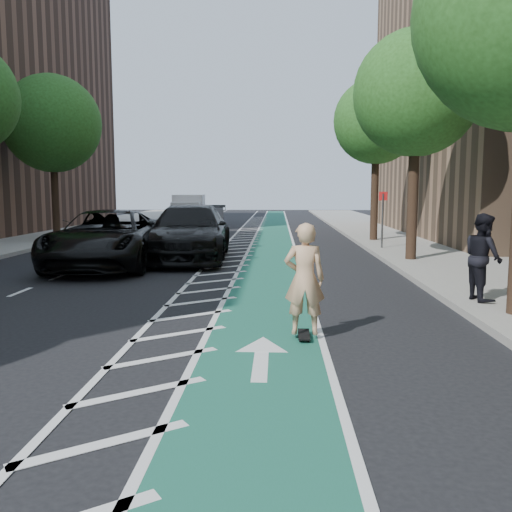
{
  "coord_description": "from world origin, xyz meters",
  "views": [
    {
      "loc": [
        3.24,
        -10.7,
        2.54
      ],
      "look_at": [
        2.77,
        1.12,
        1.1
      ],
      "focal_mm": 38.0,
      "sensor_mm": 36.0,
      "label": 1
    }
  ],
  "objects_px": {
    "skateboarder": "(304,279)",
    "suv_near": "(108,239)",
    "barrel_a": "(83,258)",
    "suv_far": "(189,232)"
  },
  "relations": [
    {
      "from": "suv_near",
      "to": "barrel_a",
      "type": "height_order",
      "value": "suv_near"
    },
    {
      "from": "skateboarder",
      "to": "suv_near",
      "type": "xyz_separation_m",
      "value": [
        -6.1,
        8.59,
        -0.1
      ]
    },
    {
      "from": "skateboarder",
      "to": "suv_near",
      "type": "relative_size",
      "value": 0.28
    },
    {
      "from": "suv_near",
      "to": "barrel_a",
      "type": "xyz_separation_m",
      "value": [
        -0.41,
        -1.21,
        -0.5
      ]
    },
    {
      "from": "skateboarder",
      "to": "suv_far",
      "type": "relative_size",
      "value": 0.28
    },
    {
      "from": "barrel_a",
      "to": "skateboarder",
      "type": "bearing_deg",
      "value": -48.59
    },
    {
      "from": "skateboarder",
      "to": "suv_far",
      "type": "height_order",
      "value": "skateboarder"
    },
    {
      "from": "suv_far",
      "to": "barrel_a",
      "type": "distance_m",
      "value": 4.35
    },
    {
      "from": "skateboarder",
      "to": "barrel_a",
      "type": "xyz_separation_m",
      "value": [
        -6.51,
        7.38,
        -0.61
      ]
    },
    {
      "from": "skateboarder",
      "to": "suv_near",
      "type": "bearing_deg",
      "value": -53.44
    }
  ]
}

